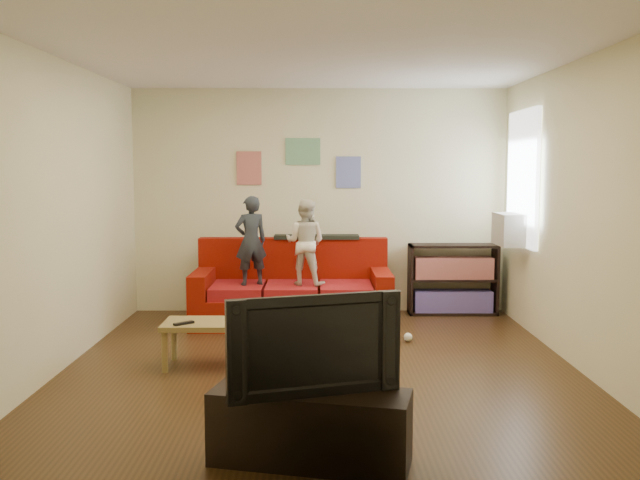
{
  "coord_description": "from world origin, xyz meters",
  "views": [
    {
      "loc": [
        -0.03,
        -6.15,
        1.76
      ],
      "look_at": [
        0.0,
        0.8,
        1.05
      ],
      "focal_mm": 40.0,
      "sensor_mm": 36.0,
      "label": 1
    }
  ],
  "objects_px": {
    "sofa": "(293,294)",
    "bookshelf": "(453,283)",
    "coffee_table": "(215,328)",
    "file_box": "(374,328)",
    "television": "(310,342)",
    "child_a": "(251,241)",
    "child_b": "(305,242)",
    "tv_stand": "(310,427)"
  },
  "relations": [
    {
      "from": "child_a",
      "to": "tv_stand",
      "type": "distance_m",
      "value": 3.84
    },
    {
      "from": "coffee_table",
      "to": "television",
      "type": "bearing_deg",
      "value": -67.54
    },
    {
      "from": "child_a",
      "to": "television",
      "type": "distance_m",
      "value": 3.78
    },
    {
      "from": "bookshelf",
      "to": "tv_stand",
      "type": "xyz_separation_m",
      "value": [
        -1.67,
        -4.35,
        -0.16
      ]
    },
    {
      "from": "sofa",
      "to": "file_box",
      "type": "relative_size",
      "value": 5.04
    },
    {
      "from": "child_a",
      "to": "file_box",
      "type": "bearing_deg",
      "value": 126.49
    },
    {
      "from": "file_box",
      "to": "bookshelf",
      "type": "bearing_deg",
      "value": 53.78
    },
    {
      "from": "sofa",
      "to": "file_box",
      "type": "distance_m",
      "value": 1.31
    },
    {
      "from": "file_box",
      "to": "tv_stand",
      "type": "distance_m",
      "value": 2.98
    },
    {
      "from": "coffee_table",
      "to": "child_a",
      "type": "bearing_deg",
      "value": 83.75
    },
    {
      "from": "bookshelf",
      "to": "tv_stand",
      "type": "height_order",
      "value": "bookshelf"
    },
    {
      "from": "sofa",
      "to": "child_b",
      "type": "bearing_deg",
      "value": -49.88
    },
    {
      "from": "child_a",
      "to": "bookshelf",
      "type": "relative_size",
      "value": 0.93
    },
    {
      "from": "sofa",
      "to": "coffee_table",
      "type": "relative_size",
      "value": 2.46
    },
    {
      "from": "television",
      "to": "tv_stand",
      "type": "bearing_deg",
      "value": 0.0
    },
    {
      "from": "sofa",
      "to": "bookshelf",
      "type": "relative_size",
      "value": 2.09
    },
    {
      "from": "child_a",
      "to": "bookshelf",
      "type": "height_order",
      "value": "child_a"
    },
    {
      "from": "coffee_table",
      "to": "tv_stand",
      "type": "xyz_separation_m",
      "value": [
        0.87,
        -2.1,
        -0.13
      ]
    },
    {
      "from": "bookshelf",
      "to": "television",
      "type": "xyz_separation_m",
      "value": [
        -1.67,
        -4.35,
        0.36
      ]
    },
    {
      "from": "child_b",
      "to": "file_box",
      "type": "distance_m",
      "value": 1.32
    },
    {
      "from": "sofa",
      "to": "television",
      "type": "relative_size",
      "value": 2.13
    },
    {
      "from": "child_b",
      "to": "television",
      "type": "height_order",
      "value": "child_b"
    },
    {
      "from": "sofa",
      "to": "file_box",
      "type": "xyz_separation_m",
      "value": [
        0.85,
        -0.98,
        -0.17
      ]
    },
    {
      "from": "sofa",
      "to": "television",
      "type": "bearing_deg",
      "value": -86.5
    },
    {
      "from": "coffee_table",
      "to": "file_box",
      "type": "xyz_separation_m",
      "value": [
        1.48,
        0.81,
        -0.19
      ]
    },
    {
      "from": "child_b",
      "to": "tv_stand",
      "type": "distance_m",
      "value": 3.78
    },
    {
      "from": "bookshelf",
      "to": "child_a",
      "type": "bearing_deg",
      "value": -164.84
    },
    {
      "from": "sofa",
      "to": "bookshelf",
      "type": "xyz_separation_m",
      "value": [
        1.91,
        0.46,
        0.05
      ]
    },
    {
      "from": "file_box",
      "to": "tv_stand",
      "type": "bearing_deg",
      "value": -101.97
    },
    {
      "from": "coffee_table",
      "to": "television",
      "type": "distance_m",
      "value": 2.3
    },
    {
      "from": "television",
      "to": "child_a",
      "type": "bearing_deg",
      "value": 83.03
    },
    {
      "from": "child_b",
      "to": "coffee_table",
      "type": "bearing_deg",
      "value": 81.86
    },
    {
      "from": "child_a",
      "to": "coffee_table",
      "type": "height_order",
      "value": "child_a"
    },
    {
      "from": "child_b",
      "to": "tv_stand",
      "type": "bearing_deg",
      "value": 108.93
    },
    {
      "from": "child_b",
      "to": "television",
      "type": "xyz_separation_m",
      "value": [
        0.09,
        -3.71,
        -0.2
      ]
    },
    {
      "from": "coffee_table",
      "to": "child_b",
      "type": "bearing_deg",
      "value": 64.31
    },
    {
      "from": "television",
      "to": "bookshelf",
      "type": "bearing_deg",
      "value": 51.48
    },
    {
      "from": "child_b",
      "to": "bookshelf",
      "type": "relative_size",
      "value": 0.9
    },
    {
      "from": "child_a",
      "to": "file_box",
      "type": "xyz_separation_m",
      "value": [
        1.31,
        -0.8,
        -0.8
      ]
    },
    {
      "from": "child_b",
      "to": "sofa",
      "type": "bearing_deg",
      "value": -32.34
    },
    {
      "from": "coffee_table",
      "to": "bookshelf",
      "type": "relative_size",
      "value": 0.85
    },
    {
      "from": "tv_stand",
      "to": "television",
      "type": "height_order",
      "value": "television"
    }
  ]
}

